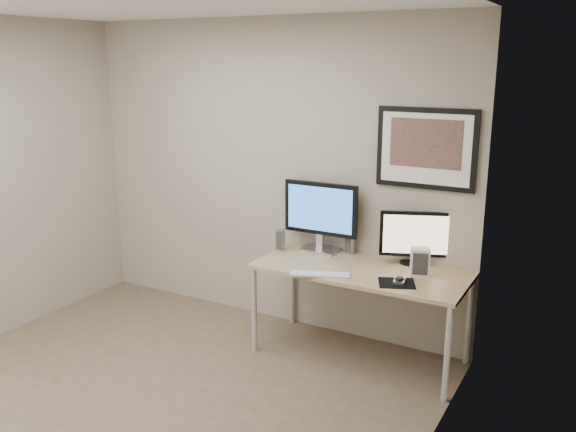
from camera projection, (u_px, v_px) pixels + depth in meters
name	position (u px, v px, depth m)	size (l,w,h in m)	color
floor	(142.00, 406.00, 4.10)	(3.60, 3.60, 0.00)	brown
room	(174.00, 154.00, 4.06)	(3.60, 3.60, 3.60)	white
desk	(361.00, 277.00, 4.60)	(1.60, 0.70, 0.73)	olive
framed_art	(426.00, 149.00, 4.48)	(0.75, 0.04, 0.60)	black
monitor_large	(321.00, 214.00, 4.92)	(0.63, 0.21, 0.57)	#A6A6AB
monitor_tv	(415.00, 237.00, 4.61)	(0.51, 0.23, 0.42)	black
speaker_left	(280.00, 240.00, 5.00)	(0.07, 0.07, 0.18)	#A6A6AB
speaker_right	(351.00, 244.00, 4.92)	(0.07, 0.07, 0.17)	#A6A6AB
keyboard	(321.00, 274.00, 4.44)	(0.44, 0.12, 0.02)	silver
mousepad	(397.00, 283.00, 4.28)	(0.25, 0.22, 0.00)	black
mouse	(399.00, 280.00, 4.29)	(0.07, 0.12, 0.04)	black
fan_unit	(420.00, 262.00, 4.42)	(0.14, 0.10, 0.21)	white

